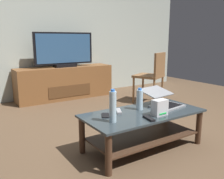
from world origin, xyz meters
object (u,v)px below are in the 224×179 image
object	(u,v)px
soundbar_remote	(149,118)
coffee_table	(143,123)
router_box	(160,107)
laptop	(162,100)
television	(64,50)
tv_remote	(119,111)
water_bottle_far	(113,106)
cell_phone	(106,115)
media_cabinet	(65,83)
water_bottle_near	(140,100)
dining_chair	(153,74)

from	to	relation	value
soundbar_remote	coffee_table	bearing A→B (deg)	74.26
router_box	laptop	bearing A→B (deg)	40.99
television	tv_remote	bearing A→B (deg)	-99.25
water_bottle_far	cell_phone	xyz separation A→B (m)	(0.03, 0.18, -0.14)
media_cabinet	water_bottle_near	world-z (taller)	water_bottle_near
tv_remote	water_bottle_near	bearing A→B (deg)	16.60
television	router_box	distance (m)	2.63
coffee_table	water_bottle_far	size ratio (longest dim) A/B	4.15
dining_chair	cell_phone	size ratio (longest dim) A/B	6.27
coffee_table	tv_remote	distance (m)	0.28
router_box	tv_remote	size ratio (longest dim) A/B	0.96
coffee_table	tv_remote	size ratio (longest dim) A/B	7.71
television	laptop	xyz separation A→B (m)	(0.16, -2.36, -0.45)
water_bottle_near	tv_remote	bearing A→B (deg)	168.85
soundbar_remote	cell_phone	bearing A→B (deg)	144.33
water_bottle_near	soundbar_remote	world-z (taller)	water_bottle_near
media_cabinet	water_bottle_far	bearing A→B (deg)	-102.99
coffee_table	cell_phone	xyz separation A→B (m)	(-0.38, 0.10, 0.13)
soundbar_remote	water_bottle_far	bearing A→B (deg)	169.93
dining_chair	soundbar_remote	bearing A→B (deg)	-133.22
laptop	tv_remote	bearing A→B (deg)	172.73
cell_phone	laptop	bearing A→B (deg)	26.32
water_bottle_near	television	bearing A→B (deg)	86.52
water_bottle_near	soundbar_remote	bearing A→B (deg)	-113.65
dining_chair	cell_phone	xyz separation A→B (m)	(-1.70, -1.20, -0.12)
laptop	soundbar_remote	bearing A→B (deg)	-148.12
laptop	soundbar_remote	xyz separation A→B (m)	(-0.43, -0.27, -0.05)
laptop	router_box	bearing A→B (deg)	-139.01
router_box	water_bottle_near	xyz separation A→B (m)	(-0.04, 0.25, 0.03)
coffee_table	television	size ratio (longest dim) A/B	1.11
television	router_box	bearing A→B (deg)	-92.22
laptop	cell_phone	distance (m)	0.72
router_box	cell_phone	xyz separation A→B (m)	(-0.45, 0.26, -0.07)
water_bottle_far	television	bearing A→B (deg)	76.90
television	media_cabinet	bearing A→B (deg)	90.00
dining_chair	media_cabinet	bearing A→B (deg)	134.90
media_cabinet	router_box	distance (m)	2.62
television	tv_remote	xyz separation A→B (m)	(-0.37, -2.30, -0.50)
water_bottle_near	router_box	bearing A→B (deg)	-80.54
coffee_table	dining_chair	size ratio (longest dim) A/B	1.40
water_bottle_far	laptop	bearing A→B (deg)	10.99
media_cabinet	dining_chair	distance (m)	1.64
cell_phone	dining_chair	bearing A→B (deg)	64.37
water_bottle_near	soundbar_remote	size ratio (longest dim) A/B	1.43
television	water_bottle_near	xyz separation A→B (m)	(-0.14, -2.34, -0.41)
water_bottle_far	dining_chair	bearing A→B (deg)	38.64
tv_remote	soundbar_remote	xyz separation A→B (m)	(0.10, -0.34, 0.00)
laptop	water_bottle_near	size ratio (longest dim) A/B	1.99
router_box	water_bottle_near	bearing A→B (deg)	99.46
coffee_table	soundbar_remote	world-z (taller)	soundbar_remote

